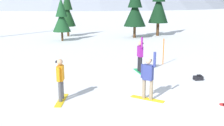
% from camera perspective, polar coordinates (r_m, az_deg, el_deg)
% --- Properties ---
extents(ground_plane, '(800.00, 800.00, 0.00)m').
position_cam_1_polar(ground_plane, '(10.63, 10.80, -9.08)').
color(ground_plane, white).
extents(snowboarder_foreground, '(1.16, 1.28, 2.02)m').
position_cam_1_polar(snowboarder_foreground, '(10.95, 7.71, -2.99)').
color(snowboarder_foreground, yellow).
rests_on(snowboarder_foreground, ground_plane).
extents(snowboarder_midground, '(0.79, 1.51, 1.75)m').
position_cam_1_polar(snowboarder_midground, '(10.91, -10.97, -3.36)').
color(snowboarder_midground, yellow).
rests_on(snowboarder_midground, ground_plane).
extents(snowboarder_background, '(0.42, 1.53, 2.05)m').
position_cam_1_polar(snowboarder_background, '(15.13, 6.02, 1.62)').
color(snowboarder_background, '#19B259').
rests_on(snowboarder_background, ground_plane).
extents(backpack_black, '(0.54, 0.38, 0.26)m').
position_cam_1_polar(backpack_black, '(14.46, 17.99, -3.03)').
color(backpack_black, black).
rests_on(backpack_black, ground_plane).
extents(trail_marker_pole, '(0.06, 0.06, 1.67)m').
position_cam_1_polar(trail_marker_pole, '(17.27, 10.95, 2.41)').
color(trail_marker_pole, orange).
rests_on(trail_marker_pole, ground_plane).
extents(pine_tree_slender, '(2.26, 2.26, 6.86)m').
position_cam_1_polar(pine_tree_slender, '(31.68, 9.97, 12.50)').
color(pine_tree_slender, '#472D19').
rests_on(pine_tree_slender, ground_plane).
extents(pine_tree_short, '(2.43, 2.43, 5.79)m').
position_cam_1_polar(pine_tree_short, '(29.56, 4.94, 11.50)').
color(pine_tree_short, '#472D19').
rests_on(pine_tree_short, ground_plane).
extents(pine_tree_young, '(1.82, 1.82, 4.31)m').
position_cam_1_polar(pine_tree_young, '(27.56, -10.77, 9.53)').
color(pine_tree_young, '#472D19').
rests_on(pine_tree_young, ground_plane).
extents(pine_tree_tall, '(1.81, 1.81, 5.29)m').
position_cam_1_polar(pine_tree_tall, '(31.10, -9.54, 10.94)').
color(pine_tree_tall, '#472D19').
rests_on(pine_tree_tall, ground_plane).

